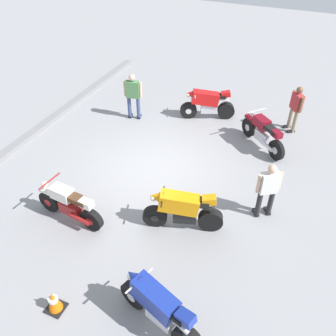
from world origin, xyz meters
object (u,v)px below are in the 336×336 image
Objects in this scene: motorcycle_red_sportbike at (207,103)px; motorcycle_blue_sportbike at (159,307)px; motorcycle_maroon_cruiser at (263,133)px; person_in_green_shirt at (133,94)px; motorcycle_orange_sportbike at (182,209)px; motorcycle_cream_vintage at (69,205)px; traffic_cone at (54,301)px; person_in_red_shirt at (296,106)px; person_in_white_shirt at (268,188)px.

motorcycle_blue_sportbike is (-7.81, -1.62, 0.00)m from motorcycle_red_sportbike.
motorcycle_maroon_cruiser is 4.63m from person_in_green_shirt.
motorcycle_orange_sportbike is 1.18× the size of motorcycle_maroon_cruiser.
motorcycle_cream_vintage is at bearing 96.03° from motorcycle_maroon_cruiser.
motorcycle_cream_vintage is (1.66, 3.16, -0.11)m from motorcycle_blue_sportbike.
person_in_green_shirt reaches higher than motorcycle_red_sportbike.
traffic_cone is at bearing 112.71° from motorcycle_maroon_cruiser.
person_in_red_shirt is at bearing -118.66° from motorcycle_cream_vintage.
motorcycle_orange_sportbike and motorcycle_blue_sportbike have the same top height.
person_in_white_shirt is (1.19, -1.75, 0.30)m from motorcycle_orange_sportbike.
traffic_cone is at bearing -177.47° from person_in_green_shirt.
person_in_green_shirt is at bearing -20.55° from person_in_red_shirt.
motorcycle_cream_vintage is at bearing 81.61° from person_in_white_shirt.
motorcycle_blue_sportbike is at bearing 83.62° from motorcycle_orange_sportbike.
person_in_white_shirt is at bearing -149.33° from motorcycle_cream_vintage.
person_in_green_shirt is (5.10, 0.87, 0.47)m from motorcycle_cream_vintage.
person_in_white_shirt is 1.00× the size of person_in_red_shirt.
motorcycle_maroon_cruiser is at bearing 131.77° from motorcycle_red_sportbike.
person_in_white_shirt is (-3.04, -0.66, 0.38)m from motorcycle_maroon_cruiser.
motorcycle_cream_vintage is at bearing 20.20° from person_in_red_shirt.
motorcycle_cream_vintage is 7.91m from person_in_red_shirt.
traffic_cone is (-4.21, 3.26, -0.64)m from person_in_white_shirt.
motorcycle_cream_vintage is 1.16× the size of person_in_green_shirt.
motorcycle_orange_sportbike is 5.96m from person_in_red_shirt.
person_in_green_shirt reaches higher than motorcycle_cream_vintage.
motorcycle_maroon_cruiser is at bearing 27.70° from person_in_red_shirt.
motorcycle_orange_sportbike is (-5.30, -1.11, 0.00)m from motorcycle_red_sportbike.
person_in_white_shirt reaches higher than motorcycle_cream_vintage.
traffic_cone is (-0.51, 2.02, -0.33)m from motorcycle_blue_sportbike.
motorcycle_red_sportbike is 0.98× the size of motorcycle_orange_sportbike.
motorcycle_red_sportbike is at bearing -98.24° from motorcycle_cream_vintage.
motorcycle_cream_vintage is 3.69× the size of traffic_cone.
motorcycle_maroon_cruiser reaches higher than traffic_cone.
person_in_green_shirt reaches higher than person_in_white_shirt.
motorcycle_blue_sportbike is at bearing 79.47° from motorcycle_red_sportbike.
motorcycle_red_sportbike is 8.34m from traffic_cone.
person_in_white_shirt is at bearing 53.72° from person_in_red_shirt.
motorcycle_red_sportbike is 2.45m from motorcycle_maroon_cruiser.
person_in_white_shirt reaches higher than motorcycle_maroon_cruiser.
person_in_green_shirt is (6.77, 4.03, 0.36)m from motorcycle_blue_sportbike.
motorcycle_cream_vintage is at bearing 176.75° from person_in_green_shirt.
motorcycle_maroon_cruiser is (4.23, -1.09, -0.07)m from motorcycle_orange_sportbike.
person_in_red_shirt is at bearing -88.13° from person_in_green_shirt.
motorcycle_blue_sportbike reaches higher than motorcycle_maroon_cruiser.
motorcycle_orange_sportbike is 3.40m from traffic_cone.
person_in_white_shirt is at bearing -90.64° from motorcycle_blue_sportbike.
motorcycle_blue_sportbike is at bearing 45.59° from person_in_red_shirt.
motorcycle_cream_vintage is (-6.14, 1.54, -0.11)m from motorcycle_red_sportbike.
person_in_red_shirt reaches higher than person_in_white_shirt.
motorcycle_red_sportbike is at bearing -28.22° from person_in_red_shirt.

